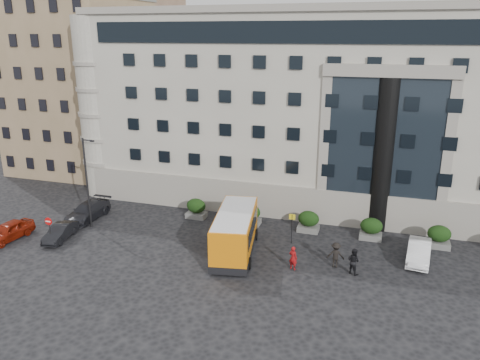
# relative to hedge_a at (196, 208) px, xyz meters

# --- Properties ---
(ground) EXTENTS (120.00, 120.00, 0.00)m
(ground) POSITION_rel_hedge_a_xyz_m (4.00, -7.80, -0.93)
(ground) COLOR black
(ground) RESTS_ON ground
(civic_building) EXTENTS (44.00, 24.00, 18.00)m
(civic_building) POSITION_rel_hedge_a_xyz_m (10.00, 14.20, 8.07)
(civic_building) COLOR #A09B8D
(civic_building) RESTS_ON ground
(entrance_column) EXTENTS (1.80, 1.80, 13.00)m
(entrance_column) POSITION_rel_hedge_a_xyz_m (16.00, 2.50, 5.57)
(entrance_column) COLOR black
(entrance_column) RESTS_ON ground
(apartment_near) EXTENTS (14.00, 14.00, 20.00)m
(apartment_near) POSITION_rel_hedge_a_xyz_m (-20.00, 12.20, 9.07)
(apartment_near) COLOR olive
(apartment_near) RESTS_ON ground
(apartment_far) EXTENTS (13.00, 13.00, 22.00)m
(apartment_far) POSITION_rel_hedge_a_xyz_m (-23.00, 30.20, 10.07)
(apartment_far) COLOR brown
(apartment_far) RESTS_ON ground
(hedge_a) EXTENTS (1.80, 1.26, 1.84)m
(hedge_a) POSITION_rel_hedge_a_xyz_m (0.00, 0.00, 0.00)
(hedge_a) COLOR #5E5F5C
(hedge_a) RESTS_ON ground
(hedge_b) EXTENTS (1.80, 1.26, 1.84)m
(hedge_b) POSITION_rel_hedge_a_xyz_m (5.20, 0.00, 0.00)
(hedge_b) COLOR #5E5F5C
(hedge_b) RESTS_ON ground
(hedge_c) EXTENTS (1.80, 1.26, 1.84)m
(hedge_c) POSITION_rel_hedge_a_xyz_m (10.40, 0.00, 0.00)
(hedge_c) COLOR #5E5F5C
(hedge_c) RESTS_ON ground
(hedge_d) EXTENTS (1.80, 1.26, 1.84)m
(hedge_d) POSITION_rel_hedge_a_xyz_m (15.60, 0.00, 0.00)
(hedge_d) COLOR #5E5F5C
(hedge_d) RESTS_ON ground
(hedge_e) EXTENTS (1.80, 1.26, 1.84)m
(hedge_e) POSITION_rel_hedge_a_xyz_m (20.80, 0.00, 0.00)
(hedge_e) COLOR #5E5F5C
(hedge_e) RESTS_ON ground
(street_lamp) EXTENTS (1.16, 0.18, 8.00)m
(street_lamp) POSITION_rel_hedge_a_xyz_m (-7.94, -4.80, 3.44)
(street_lamp) COLOR #262628
(street_lamp) RESTS_ON ground
(bus_stop_sign) EXTENTS (0.50, 0.08, 2.52)m
(bus_stop_sign) POSITION_rel_hedge_a_xyz_m (9.50, -2.80, 0.80)
(bus_stop_sign) COLOR #262628
(bus_stop_sign) RESTS_ON ground
(no_entry_sign) EXTENTS (0.64, 0.16, 2.32)m
(no_entry_sign) POSITION_rel_hedge_a_xyz_m (-9.00, -8.84, 0.72)
(no_entry_sign) COLOR #262628
(no_entry_sign) RESTS_ON ground
(minibus) EXTENTS (4.12, 8.30, 3.31)m
(minibus) POSITION_rel_hedge_a_xyz_m (5.66, -5.77, 0.89)
(minibus) COLOR orange
(minibus) RESTS_ON ground
(red_truck) EXTENTS (3.02, 5.92, 3.11)m
(red_truck) POSITION_rel_hedge_a_xyz_m (-10.49, 5.42, 0.66)
(red_truck) COLOR #920A0A
(red_truck) RESTS_ON ground
(parked_car_a) EXTENTS (2.20, 4.58, 1.51)m
(parked_car_a) POSITION_rel_hedge_a_xyz_m (-12.90, -9.14, -0.18)
(parked_car_a) COLOR maroon
(parked_car_a) RESTS_ON ground
(parked_car_b) EXTENTS (1.94, 4.05, 1.28)m
(parked_car_b) POSITION_rel_hedge_a_xyz_m (-8.85, -7.84, -0.29)
(parked_car_b) COLOR black
(parked_car_b) RESTS_ON ground
(parked_car_c) EXTENTS (2.20, 5.27, 1.52)m
(parked_car_c) POSITION_rel_hedge_a_xyz_m (-9.35, -3.31, -0.17)
(parked_car_c) COLOR black
(parked_car_c) RESTS_ON ground
(parked_car_d) EXTENTS (2.21, 4.51, 1.23)m
(parked_car_d) POSITION_rel_hedge_a_xyz_m (-12.58, 5.34, -0.31)
(parked_car_d) COLOR black
(parked_car_d) RESTS_ON ground
(white_taxi) EXTENTS (2.00, 4.69, 1.50)m
(white_taxi) POSITION_rel_hedge_a_xyz_m (19.19, -2.98, -0.18)
(white_taxi) COLOR white
(white_taxi) RESTS_ON ground
(pedestrian_a) EXTENTS (0.76, 0.63, 1.78)m
(pedestrian_a) POSITION_rel_hedge_a_xyz_m (10.48, -7.09, -0.04)
(pedestrian_a) COLOR maroon
(pedestrian_a) RESTS_ON ground
(pedestrian_b) EXTENTS (1.18, 1.10, 1.93)m
(pedestrian_b) POSITION_rel_hedge_a_xyz_m (14.67, -6.42, 0.04)
(pedestrian_b) COLOR black
(pedestrian_b) RESTS_ON ground
(pedestrian_c) EXTENTS (1.29, 0.79, 1.93)m
(pedestrian_c) POSITION_rel_hedge_a_xyz_m (13.36, -5.82, 0.03)
(pedestrian_c) COLOR black
(pedestrian_c) RESTS_ON ground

